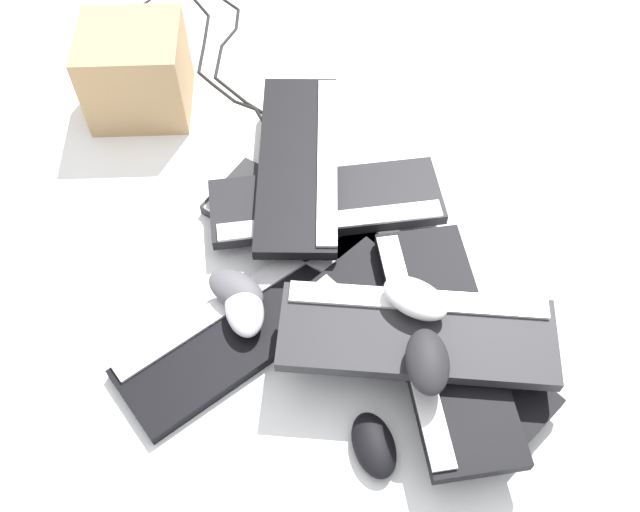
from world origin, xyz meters
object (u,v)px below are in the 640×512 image
Objects in this scene: keyboard_1 at (239,332)px; keyboard_4 at (326,203)px; mouse_0 at (236,289)px; mouse_2 at (415,298)px; keyboard_7 at (300,162)px; mouse_1 at (244,309)px; mouse_4 at (374,445)px; keyboard_2 at (423,320)px; cardboard_box at (136,71)px; mouse_3 at (427,362)px; keyboard_3 at (428,344)px; keyboard_6 at (417,333)px; keyboard_5 at (444,342)px; keyboard_0 at (315,234)px.

keyboard_1 is 0.93× the size of keyboard_4.
mouse_2 is (-0.05, -0.30, 0.09)m from mouse_0.
keyboard_7 is 4.06× the size of mouse_2.
mouse_0 is 1.00× the size of mouse_1.
keyboard_2 is at bearing 141.66° from mouse_4.
keyboard_1 is 0.04m from mouse_1.
keyboard_7 reaches higher than keyboard_1.
keyboard_1 is at bearing -147.65° from mouse_4.
mouse_2 is 0.79m from cardboard_box.
mouse_4 is at bearing 137.28° from mouse_3.
keyboard_2 is 1.05× the size of keyboard_3.
keyboard_4 is at bearing -124.63° from cardboard_box.
mouse_1 is 1.00× the size of mouse_4.
cardboard_box is at bearing 59.52° from keyboard_7.
mouse_3 reaches higher than keyboard_3.
keyboard_4 is at bearing 20.35° from mouse_3.
cardboard_box is (0.59, 0.57, -0.01)m from keyboard_6.
keyboard_1 is at bearing 130.29° from mouse_0.
mouse_0 and mouse_1 have the same top height.
keyboard_1 is 0.36m from keyboard_7.
keyboard_5 is 0.10m from mouse_3.
mouse_1 is 0.30m from mouse_2.
mouse_1 is at bearing 81.79° from keyboard_3.
keyboard_1 is at bearing 84.92° from keyboard_5.
mouse_3 reaches higher than keyboard_4.
mouse_0 is at bearing -161.15° from mouse_2.
mouse_3 is 0.17m from mouse_4.
keyboard_5 reaches higher than keyboard_1.
keyboard_6 is 0.08m from mouse_3.
mouse_0 is 0.36m from mouse_4.
mouse_2 is at bearing 145.84° from mouse_4.
mouse_2 is at bearing -147.89° from keyboard_7.
keyboard_4 reaches higher than keyboard_2.
mouse_0 is at bearing 75.81° from keyboard_3.
keyboard_3 is at bearing -93.58° from keyboard_1.
mouse_4 is at bearing 165.18° from mouse_0.
keyboard_6 is (-0.25, -0.18, 0.09)m from keyboard_0.
keyboard_4 is 0.32m from mouse_2.
keyboard_1 is 3.91× the size of mouse_3.
keyboard_2 is at bearing 19.78° from keyboard_5.
keyboard_3 is 3.86× the size of mouse_0.
mouse_1 is (-0.19, 0.11, 0.04)m from keyboard_0.
keyboard_6 is 0.82m from cardboard_box.
keyboard_1 is 0.62m from cardboard_box.
keyboard_7 reaches higher than mouse_4.
keyboard_6 is at bearing -166.38° from mouse_0.
keyboard_3 is at bearing -15.05° from mouse_3.
keyboard_1 is at bearing 166.61° from keyboard_7.
mouse_4 reaches higher than keyboard_0.
keyboard_6 reaches higher than keyboard_7.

